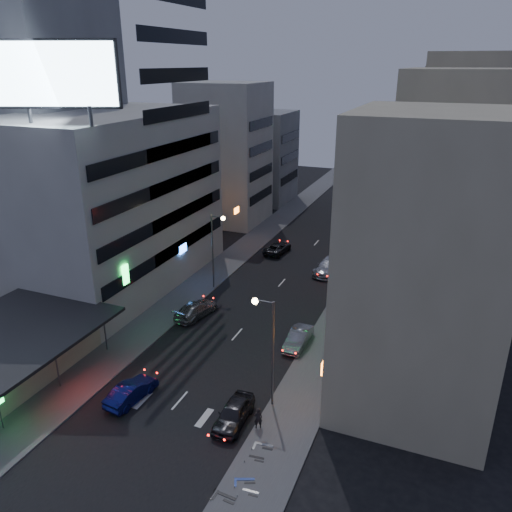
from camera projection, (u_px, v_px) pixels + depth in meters
The scene contains 29 objects.
ground at pixel (148, 437), 32.15m from camera, with size 180.00×180.00×0.00m, color black.
sidewalk_left at pixel (231, 260), 60.84m from camera, with size 4.00×120.00×0.12m, color #4C4C4F.
sidewalk_right at pixel (362, 280), 55.23m from camera, with size 4.00×120.00×0.12m, color #4C4C4F.
food_court at pixel (6, 351), 38.04m from camera, with size 11.00×13.00×3.88m.
white_building at pixel (111, 201), 52.12m from camera, with size 14.00×24.00×18.00m, color #B6B5B1.
grey_tower at pixel (53, 116), 54.96m from camera, with size 10.00×14.00×34.00m, color gray.
shophouse_near at pixel (424, 270), 32.33m from camera, with size 10.00×11.00×20.00m, color #B3AA8C.
shophouse_mid at pixel (438, 244), 42.81m from camera, with size 11.00×12.00×16.00m, color gray.
shophouse_far at pixel (444, 178), 53.12m from camera, with size 10.00×14.00×22.00m, color #B3AA8C.
far_left_a at pixel (226, 154), 72.81m from camera, with size 11.00×10.00×20.00m, color #B6B5B1.
far_left_b at pixel (256, 157), 85.12m from camera, with size 12.00×10.00×15.00m, color gray.
far_right_a at pixel (452, 171), 66.62m from camera, with size 11.00×12.00×18.00m, color gray.
far_right_b at pixel (461, 135), 77.44m from camera, with size 12.00×12.00×24.00m, color #B3AA8C.
billboard at pixel (54, 75), 37.46m from camera, with size 9.52×3.75×6.20m.
street_lamp_right_near at pixel (268, 338), 33.32m from camera, with size 1.60×0.44×8.02m.
street_lamp_left at pixel (216, 241), 51.27m from camera, with size 1.60×0.44×8.02m.
street_lamp_right_far at pixel (364, 209), 62.67m from camera, with size 1.60×0.44×8.02m.
parked_car_right_near at pixel (234, 413), 33.17m from camera, with size 1.76×4.38×1.49m, color #232328.
parked_car_right_mid at pixel (298, 338), 42.23m from camera, with size 1.50×4.32×1.42m, color gray.
parked_car_left at pixel (278, 248), 62.92m from camera, with size 2.22×4.82×1.34m, color black.
parked_car_right_far at pixel (329, 266), 56.95m from camera, with size 2.31×5.67×1.65m, color #A8AAB0.
road_car_blue at pixel (131, 392), 35.41m from camera, with size 1.50×4.30×1.42m, color navy.
road_car_silver at pixel (196, 309), 47.18m from camera, with size 2.05×5.04×1.46m, color #909497.
person at pixel (258, 418), 32.51m from camera, with size 0.57×0.37×1.55m, color black.
scooter_black_a at pixel (237, 491), 27.26m from camera, with size 1.85×0.62×1.13m, color black, non-canonical shape.
scooter_silver_a at pixel (260, 485), 27.70m from camera, with size 1.62×0.54×0.99m, color #ACAFB4, non-canonical shape.
scooter_blue at pixel (255, 470), 28.64m from camera, with size 1.76×0.59×1.07m, color navy, non-canonical shape.
scooter_black_b at pixel (265, 451), 30.11m from camera, with size 1.63×0.54×1.00m, color black, non-canonical shape.
scooter_silver_b at pixel (274, 438), 31.07m from camera, with size 1.81×0.60×1.10m, color gray, non-canonical shape.
Camera 1 is at (16.13, -21.22, 22.55)m, focal length 35.00 mm.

